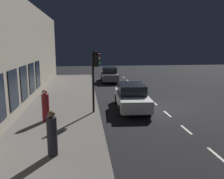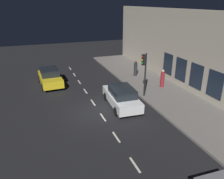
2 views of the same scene
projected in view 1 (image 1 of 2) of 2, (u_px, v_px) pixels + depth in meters
ground_plane at (159, 107)px, 15.22m from camera, size 60.00×60.00×0.00m
sidewalk at (63, 109)px, 14.48m from camera, size 4.50×32.00×0.15m
building_facade at (16, 54)px, 13.54m from camera, size 0.65×32.00×6.95m
lane_centre_line at (154, 103)px, 16.19m from camera, size 0.12×27.20×0.01m
traffic_light at (95, 69)px, 13.04m from camera, size 0.47×0.32×3.61m
parked_car_0 at (109, 75)px, 25.41m from camera, size 1.92×4.18×1.58m
parked_car_1 at (132, 97)px, 14.63m from camera, size 2.09×4.56×1.58m
pedestrian_0 at (52, 135)px, 8.11m from camera, size 0.44×0.44×1.65m
pedestrian_1 at (46, 106)px, 11.83m from camera, size 0.48×0.48×1.66m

